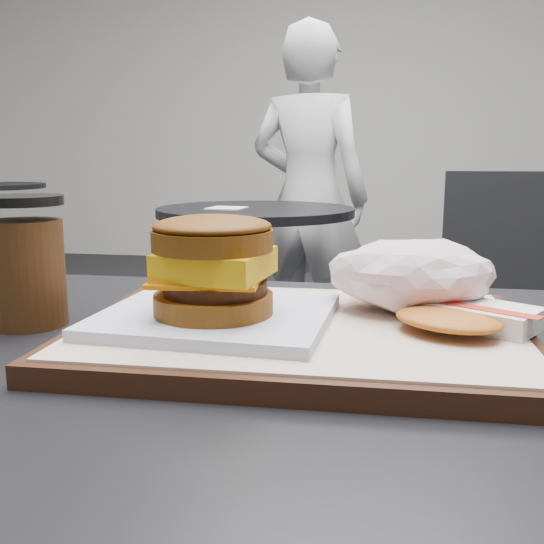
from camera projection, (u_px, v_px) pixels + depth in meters
The scene contains 9 objects.
serving_tray at pixel (302, 332), 0.52m from camera, with size 0.38×0.28×0.02m.
breakfast_sandwich at pixel (215, 278), 0.51m from camera, with size 0.20×0.18×0.09m.
hash_brown at pixel (466, 317), 0.49m from camera, with size 0.14×0.13×0.02m.
crumpled_wrapper at pixel (412, 275), 0.55m from camera, with size 0.15×0.12×0.07m, color white, non-canonical shape.
coffee_cup at pixel (26, 267), 0.57m from camera, with size 0.08×0.08×0.12m.
neighbor_table at pixel (256, 263), 2.18m from camera, with size 0.70×0.70×0.75m.
napkin at pixel (227, 208), 2.10m from camera, with size 0.12×0.12×0.00m, color white.
neighbor_chair at pixel (463, 279), 2.10m from camera, with size 0.60×0.43×0.88m.
patron at pixel (309, 198), 2.71m from camera, with size 0.54×0.36×1.49m, color silver.
Camera 1 is at (0.05, -0.46, 0.93)m, focal length 40.00 mm.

